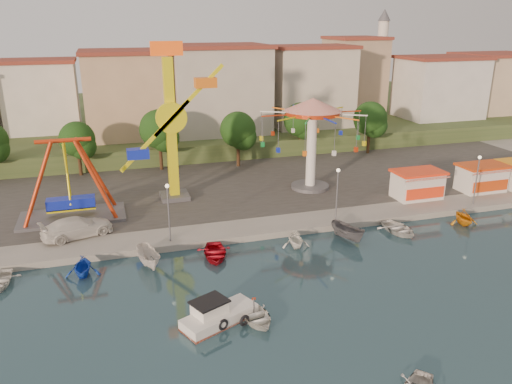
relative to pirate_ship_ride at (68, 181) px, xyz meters
name	(u,v)px	position (x,y,z in m)	size (l,w,h in m)	color
ground	(312,309)	(16.44, -21.23, -4.39)	(200.00, 200.00, 0.00)	#152E3B
quay_deck	(177,129)	(16.44, 40.77, -4.09)	(200.00, 100.00, 0.60)	#9E998E
asphalt_pad	(216,178)	(16.44, 8.77, -3.79)	(90.00, 28.00, 0.01)	#4C4944
hill_terrace	(173,118)	(16.44, 45.77, -2.89)	(200.00, 60.00, 3.00)	#384C26
pirate_ship_ride	(68,181)	(0.00, 0.00, 0.00)	(10.00, 5.00, 8.00)	#59595E
kamikaze_tower	(175,128)	(10.84, 2.60, 4.05)	(7.49, 3.10, 16.50)	#59595E
wave_swinger	(312,123)	(25.98, 1.76, 3.80)	(11.60, 11.60, 10.40)	#59595E
booth_left	(417,184)	(35.81, -4.75, -2.23)	(5.40, 3.78, 3.08)	white
booth_mid	(481,177)	(44.23, -4.75, -2.23)	(5.40, 3.78, 3.08)	white
lamp_post_1	(169,214)	(8.44, -8.23, -1.29)	(0.14, 0.14, 5.00)	#59595E
lamp_post_2	(337,196)	(24.44, -8.23, -1.29)	(0.14, 0.14, 5.00)	#59595E
lamp_post_3	(476,181)	(40.44, -8.23, -1.29)	(0.14, 0.14, 5.00)	#59595E
tree_1	(77,139)	(0.44, 15.01, 0.81)	(4.35, 4.35, 6.80)	#382314
tree_2	(159,129)	(10.44, 14.58, 1.52)	(5.02, 5.02, 7.85)	#382314
tree_3	(238,130)	(20.44, 13.13, 1.16)	(4.68, 4.68, 7.32)	#382314
tree_4	(301,120)	(30.44, 16.12, 1.35)	(4.86, 4.86, 7.60)	#382314
tree_5	(370,119)	(40.44, 14.30, 1.31)	(4.83, 4.83, 7.54)	#382314
building_1	(40,105)	(-4.88, 30.15, 2.92)	(12.33, 9.01, 8.63)	silver
building_2	(131,92)	(8.26, 30.73, 4.22)	(11.95, 9.28, 11.23)	tan
building_3	(224,98)	(22.05, 27.57, 3.20)	(12.59, 10.50, 9.20)	beige
building_4	(296,92)	(35.51, 30.97, 3.22)	(10.75, 9.23, 9.24)	beige
building_5	(372,84)	(48.81, 29.10, 4.21)	(12.77, 10.96, 11.21)	tan
building_6	(436,80)	(60.60, 27.54, 4.78)	(8.23, 8.98, 12.36)	silver
building_7	(471,84)	(72.47, 32.47, 2.99)	(11.59, 10.93, 8.76)	beige
minaret	(381,59)	(52.44, 32.77, 8.15)	(2.80, 2.80, 18.00)	silver
cabin_motorboat	(217,316)	(9.79, -20.88, -3.91)	(5.52, 3.91, 1.82)	white
rowboat_a	(255,316)	(12.25, -21.43, -4.01)	(2.67, 3.74, 0.77)	white
van	(77,227)	(0.63, -4.82, -2.90)	(2.51, 6.18, 1.79)	silver
moored_boat_1	(83,266)	(1.15, -11.43, -3.58)	(2.66, 3.08, 1.62)	blue
moored_boat_2	(149,258)	(6.27, -11.43, -3.63)	(1.50, 3.98, 1.54)	silver
moored_boat_3	(215,253)	(11.72, -11.43, -3.97)	(2.91, 4.07, 0.84)	red
moored_boat_4	(296,239)	(19.02, -11.43, -3.65)	(2.43, 2.81, 1.48)	white
moored_boat_5	(348,232)	(24.12, -11.43, -3.63)	(1.49, 3.95, 1.53)	#59585D
moored_boat_6	(399,229)	(29.47, -11.43, -3.97)	(2.96, 4.14, 0.86)	white
moored_boat_7	(464,217)	(36.72, -11.43, -3.59)	(2.63, 3.04, 1.60)	orange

